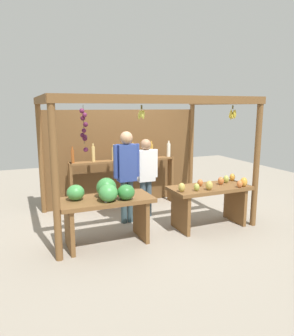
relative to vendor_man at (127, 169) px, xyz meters
The scene contains 7 objects.
ground_plane 1.05m from the vendor_man, 14.09° to the left, with size 12.00×12.00×0.00m, color gray.
market_stall 0.74m from the vendor_man, 60.48° to the left, with size 3.46×2.27×2.22m.
fruit_counter_left 1.01m from the vendor_man, 128.72° to the right, with size 1.40×0.69×1.01m.
fruit_counter_right 1.53m from the vendor_man, 30.23° to the right, with size 1.40×0.64×0.88m.
bottle_shelf_unit 0.95m from the vendor_man, 73.17° to the left, with size 2.22×0.22×1.36m.
vendor_man is the anchor object (origin of this frame).
vendor_woman 0.48m from the vendor_man, 21.44° to the left, with size 0.48×0.20×1.48m.
Camera 1 is at (-2.13, -5.24, 2.06)m, focal length 33.83 mm.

